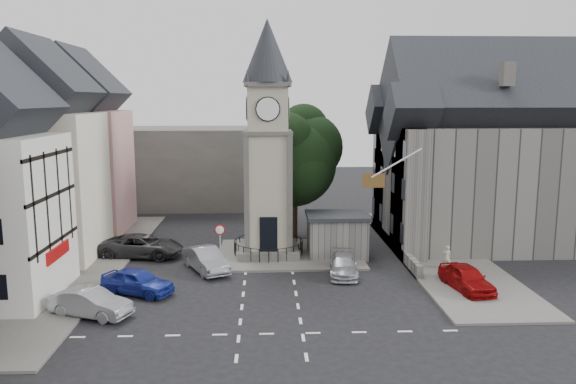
{
  "coord_description": "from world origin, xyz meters",
  "views": [
    {
      "loc": [
        -0.24,
        -30.52,
        10.96
      ],
      "look_at": [
        1.26,
        5.0,
        5.05
      ],
      "focal_mm": 35.0,
      "sensor_mm": 36.0,
      "label": 1
    }
  ],
  "objects_px": {
    "stone_shelter": "(337,235)",
    "car_west_blue": "(137,281)",
    "car_east_red": "(467,278)",
    "pedestrian": "(447,258)",
    "clock_tower": "(268,141)"
  },
  "relations": [
    {
      "from": "stone_shelter",
      "to": "car_west_blue",
      "type": "bearing_deg",
      "value": -149.87
    },
    {
      "from": "car_east_red",
      "to": "pedestrian",
      "type": "bearing_deg",
      "value": 78.92
    },
    {
      "from": "car_west_blue",
      "to": "pedestrian",
      "type": "xyz_separation_m",
      "value": [
        19.0,
        3.74,
        0.09
      ]
    },
    {
      "from": "clock_tower",
      "to": "pedestrian",
      "type": "distance_m",
      "value": 14.16
    },
    {
      "from": "car_east_red",
      "to": "clock_tower",
      "type": "bearing_deg",
      "value": 136.05
    },
    {
      "from": "stone_shelter",
      "to": "car_west_blue",
      "type": "height_order",
      "value": "stone_shelter"
    },
    {
      "from": "clock_tower",
      "to": "pedestrian",
      "type": "relative_size",
      "value": 9.88
    },
    {
      "from": "car_west_blue",
      "to": "pedestrian",
      "type": "relative_size",
      "value": 2.62
    },
    {
      "from": "clock_tower",
      "to": "car_east_red",
      "type": "xyz_separation_m",
      "value": [
        11.38,
        -7.86,
        -7.37
      ]
    },
    {
      "from": "stone_shelter",
      "to": "car_east_red",
      "type": "height_order",
      "value": "stone_shelter"
    },
    {
      "from": "car_west_blue",
      "to": "car_east_red",
      "type": "xyz_separation_m",
      "value": [
        18.88,
        -0.23,
        0.02
      ]
    },
    {
      "from": "stone_shelter",
      "to": "pedestrian",
      "type": "distance_m",
      "value": 7.55
    },
    {
      "from": "clock_tower",
      "to": "car_east_red",
      "type": "bearing_deg",
      "value": -34.66
    },
    {
      "from": "stone_shelter",
      "to": "car_west_blue",
      "type": "distance_m",
      "value": 14.24
    },
    {
      "from": "car_west_blue",
      "to": "pedestrian",
      "type": "height_order",
      "value": "pedestrian"
    }
  ]
}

